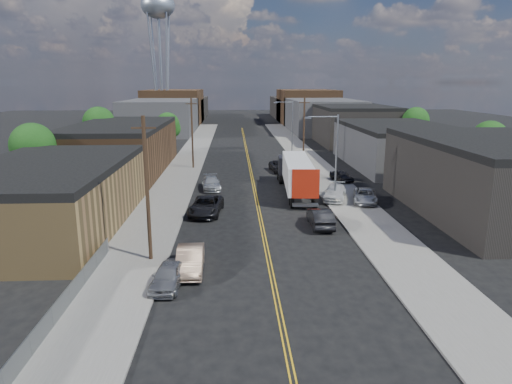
{
  "coord_description": "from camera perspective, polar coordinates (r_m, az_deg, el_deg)",
  "views": [
    {
      "loc": [
        -2.37,
        -20.09,
        12.06
      ],
      "look_at": [
        -0.4,
        19.68,
        2.5
      ],
      "focal_mm": 32.0,
      "sensor_mm": 36.0,
      "label": 1
    }
  ],
  "objects": [
    {
      "name": "car_right_lot_b",
      "position": [
        48.38,
        9.86,
        -0.05
      ],
      "size": [
        3.49,
        5.49,
        1.48
      ],
      "primitive_type": "imported",
      "rotation": [
        0.0,
        0.0,
        -0.3
      ],
      "color": "silver",
      "rests_on": "sidewalk_right"
    },
    {
      "name": "car_left_b",
      "position": [
        30.4,
        -8.24,
        -8.39
      ],
      "size": [
        1.8,
        4.87,
        1.59
      ],
      "primitive_type": "imported",
      "rotation": [
        0.0,
        0.0,
        0.02
      ],
      "color": "#987A63",
      "rests_on": "ground"
    },
    {
      "name": "car_right_oncoming",
      "position": [
        39.51,
        8.04,
        -3.17
      ],
      "size": [
        1.78,
        4.98,
        1.64
      ],
      "primitive_type": "imported",
      "rotation": [
        0.0,
        0.0,
        3.13
      ],
      "color": "black",
      "rests_on": "ground"
    },
    {
      "name": "warehouse_tan",
      "position": [
        42.2,
        -24.5,
        -0.41
      ],
      "size": [
        12.0,
        22.0,
        5.6
      ],
      "color": "olive",
      "rests_on": "ground"
    },
    {
      "name": "tree_left_near",
      "position": [
        54.97,
        -26.03,
        4.94
      ],
      "size": [
        4.85,
        4.76,
        7.91
      ],
      "color": "black",
      "rests_on": "ground"
    },
    {
      "name": "car_left_a",
      "position": [
        28.46,
        -10.92,
        -10.23
      ],
      "size": [
        2.18,
        4.41,
        1.45
      ],
      "primitive_type": "imported",
      "rotation": [
        0.0,
        0.0,
        -0.11
      ],
      "color": "gray",
      "rests_on": "ground"
    },
    {
      "name": "skyline_left_b",
      "position": [
        141.37,
        -10.17,
        10.43
      ],
      "size": [
        16.0,
        26.0,
        10.0
      ],
      "primitive_type": "cube",
      "color": "#4F341F",
      "rests_on": "ground"
    },
    {
      "name": "car_left_c",
      "position": [
        43.02,
        -6.25,
        -1.72
      ],
      "size": [
        3.35,
        6.18,
        1.65
      ],
      "primitive_type": "imported",
      "rotation": [
        0.0,
        0.0,
        -0.11
      ],
      "color": "black",
      "rests_on": "ground"
    },
    {
      "name": "utility_pole_left_far",
      "position": [
        65.71,
        -7.98,
        7.33
      ],
      "size": [
        1.6,
        0.26,
        10.0
      ],
      "color": "black",
      "rests_on": "ground"
    },
    {
      "name": "skyline_right_a",
      "position": [
        117.52,
        8.25,
        9.43
      ],
      "size": [
        16.0,
        30.0,
        8.0
      ],
      "primitive_type": "cube",
      "color": "#333335",
      "rests_on": "ground"
    },
    {
      "name": "car_ahead_truck",
      "position": [
        63.44,
        3.1,
        3.22
      ],
      "size": [
        3.18,
        5.75,
        1.52
      ],
      "primitive_type": "imported",
      "rotation": [
        0.0,
        0.0,
        0.12
      ],
      "color": "black",
      "rests_on": "ground"
    },
    {
      "name": "car_right_lot_a",
      "position": [
        47.76,
        13.5,
        -0.46
      ],
      "size": [
        3.46,
        5.42,
        1.39
      ],
      "primitive_type": "imported",
      "rotation": [
        0.0,
        0.0,
        -0.24
      ],
      "color": "#ACAFB1",
      "rests_on": "sidewalk_right"
    },
    {
      "name": "skyline_left_a",
      "position": [
        116.71,
        -11.68,
        9.27
      ],
      "size": [
        16.0,
        30.0,
        8.0
      ],
      "primitive_type": "cube",
      "color": "#333335",
      "rests_on": "ground"
    },
    {
      "name": "water_tower",
      "position": [
        132.86,
        -12.15,
        21.26
      ],
      "size": [
        9.0,
        9.0,
        36.9
      ],
      "color": "gray",
      "rests_on": "ground"
    },
    {
      "name": "warehouse_brown",
      "position": [
        66.54,
        -16.48,
        5.39
      ],
      "size": [
        12.0,
        26.0,
        6.6
      ],
      "color": "#4F341F",
      "rests_on": "ground"
    },
    {
      "name": "sidewalk_right",
      "position": [
        67.24,
        7.38,
        3.12
      ],
      "size": [
        5.0,
        140.0,
        0.15
      ],
      "primitive_type": "cube",
      "color": "slate",
      "rests_on": "ground"
    },
    {
      "name": "skyline_right_b",
      "position": [
        142.04,
        6.33,
        10.57
      ],
      "size": [
        16.0,
        26.0,
        10.0
      ],
      "primitive_type": "cube",
      "color": "#4F341F",
      "rests_on": "ground"
    },
    {
      "name": "skyline_left_c",
      "position": [
        161.28,
        -9.27,
        10.29
      ],
      "size": [
        16.0,
        40.0,
        7.0
      ],
      "primitive_type": "cube",
      "color": "black",
      "rests_on": "ground"
    },
    {
      "name": "industrial_right_b",
      "position": [
        71.01,
        17.34,
        5.6
      ],
      "size": [
        14.0,
        24.0,
        6.1
      ],
      "color": "#333335",
      "rests_on": "ground"
    },
    {
      "name": "skyline_right_c",
      "position": [
        161.87,
        5.19,
        10.42
      ],
      "size": [
        16.0,
        40.0,
        7.0
      ],
      "primitive_type": "cube",
      "color": "black",
      "rests_on": "ground"
    },
    {
      "name": "tree_right_far",
      "position": [
        86.68,
        19.34,
        8.2
      ],
      "size": [
        4.85,
        4.76,
        7.91
      ],
      "color": "black",
      "rests_on": "ground"
    },
    {
      "name": "streetlight_far",
      "position": [
        80.98,
        4.29,
        8.7
      ],
      "size": [
        3.39,
        0.25,
        9.0
      ],
      "color": "gray",
      "rests_on": "ground"
    },
    {
      "name": "chainlink_fence",
      "position": [
        27.74,
        -22.27,
        -11.84
      ],
      "size": [
        0.05,
        16.0,
        1.22
      ],
      "color": "slate",
      "rests_on": "ground"
    },
    {
      "name": "car_right_lot_c",
      "position": [
        57.58,
        10.65,
        2.01
      ],
      "size": [
        2.67,
        4.22,
        1.34
      ],
      "primitive_type": "imported",
      "rotation": [
        0.0,
        0.0,
        0.3
      ],
      "color": "black",
      "rests_on": "sidewalk_right"
    },
    {
      "name": "industrial_right_c",
      "position": [
        95.61,
        12.06,
        8.25
      ],
      "size": [
        14.0,
        22.0,
        7.6
      ],
      "color": "black",
      "rests_on": "ground"
    },
    {
      "name": "ground",
      "position": [
        81.02,
        -1.14,
        4.94
      ],
      "size": [
        260.0,
        260.0,
        0.0
      ],
      "primitive_type": "plane",
      "color": "black",
      "rests_on": "ground"
    },
    {
      "name": "industrial_right_a",
      "position": [
        47.67,
        27.95,
        1.63
      ],
      "size": [
        14.0,
        22.0,
        7.1
      ],
      "color": "black",
      "rests_on": "ground"
    },
    {
      "name": "sidewalk_left",
      "position": [
        66.56,
        -8.96,
        2.96
      ],
      "size": [
        5.0,
        140.0,
        0.15
      ],
      "primitive_type": "cube",
      "color": "slate",
      "rests_on": "ground"
    },
    {
      "name": "semi_truck",
      "position": [
        51.32,
        4.91,
        2.49
      ],
      "size": [
        3.35,
        15.57,
        4.04
      ],
      "rotation": [
        0.0,
        0.0,
        -0.06
      ],
      "color": "silver",
      "rests_on": "ground"
    },
    {
      "name": "tree_left_mid",
      "position": [
        78.4,
        -18.99,
        7.97
      ],
      "size": [
        5.1,
        5.04,
        8.37
      ],
      "color": "black",
      "rests_on": "ground"
    },
    {
      "name": "utility_pole_right",
      "position": [
        69.25,
        6.01,
        7.69
      ],
      "size": [
        1.6,
        0.26,
        10.0
      ],
      "color": "black",
      "rests_on": "ground"
    },
    {
      "name": "tree_left_far",
      "position": [
        83.23,
        -10.93,
        8.1
      ],
      "size": [
        4.35,
        4.2,
        6.97
      ],
      "color": "black",
      "rests_on": "ground"
    },
    {
      "name": "centerline",
      "position": [
        66.24,
        -0.75,
        3.02
      ],
      "size": [
        0.32,
        120.0,
        0.01
      ],
      "primitive_type": "cube",
      "color": "gold",
      "rests_on": "ground"
    },
    {
      "name": "tree_right_near",
      "position": [
        65.18,
        27.16,
        5.69
      ],
      "size": [
        4.6,
        4.48,
        7.44
      ],
      "color": "black",
      "rests_on": "ground"
    },
    {
      "name": "streetlight_near",
      "position": [
        46.66,
        9.56,
        5.02
      ],
      "size": [
        3.39,
        0.25,
        9.0
      ],
      "color": "gray",
      "rests_on": "ground"
    },
    {
      "name": "utility_pole_left_near",
      "position": [
        31.42,
        -13.46,
        0.4
      ],
      "size": [
        1.6,
        0.26,
        10.0
      ],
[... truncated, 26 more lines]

